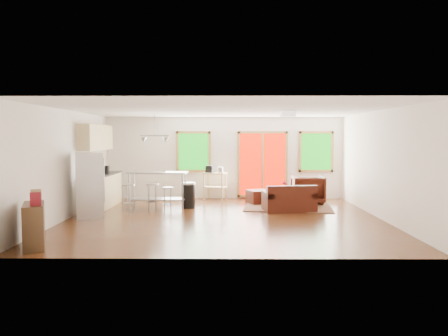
{
  "coord_description": "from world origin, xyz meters",
  "views": [
    {
      "loc": [
        0.09,
        -10.4,
        1.95
      ],
      "look_at": [
        0.0,
        0.3,
        1.2
      ],
      "focal_mm": 35.0,
      "sensor_mm": 36.0,
      "label": 1
    }
  ],
  "objects_px": {
    "rug": "(288,207)",
    "coffee_table": "(295,193)",
    "ottoman": "(259,197)",
    "loveseat": "(289,201)",
    "kitchen_cart": "(214,176)",
    "island": "(158,183)",
    "armchair": "(308,188)",
    "refrigerator": "(91,185)"
  },
  "relations": [
    {
      "from": "loveseat",
      "to": "ottoman",
      "type": "bearing_deg",
      "value": 110.25
    },
    {
      "from": "coffee_table",
      "to": "armchair",
      "type": "relative_size",
      "value": 1.19
    },
    {
      "from": "coffee_table",
      "to": "refrigerator",
      "type": "distance_m",
      "value": 5.52
    },
    {
      "from": "island",
      "to": "armchair",
      "type": "bearing_deg",
      "value": 11.08
    },
    {
      "from": "rug",
      "to": "kitchen_cart",
      "type": "relative_size",
      "value": 2.22
    },
    {
      "from": "armchair",
      "to": "kitchen_cart",
      "type": "bearing_deg",
      "value": -16.98
    },
    {
      "from": "loveseat",
      "to": "kitchen_cart",
      "type": "distance_m",
      "value": 3.0
    },
    {
      "from": "coffee_table",
      "to": "armchair",
      "type": "height_order",
      "value": "armchair"
    },
    {
      "from": "island",
      "to": "kitchen_cart",
      "type": "bearing_deg",
      "value": 48.74
    },
    {
      "from": "kitchen_cart",
      "to": "island",
      "type": "bearing_deg",
      "value": -131.26
    },
    {
      "from": "loveseat",
      "to": "ottoman",
      "type": "xyz_separation_m",
      "value": [
        -0.71,
        1.32,
        -0.08
      ]
    },
    {
      "from": "armchair",
      "to": "refrigerator",
      "type": "height_order",
      "value": "refrigerator"
    },
    {
      "from": "loveseat",
      "to": "coffee_table",
      "type": "relative_size",
      "value": 1.3
    },
    {
      "from": "refrigerator",
      "to": "kitchen_cart",
      "type": "bearing_deg",
      "value": 30.95
    },
    {
      "from": "coffee_table",
      "to": "island",
      "type": "relative_size",
      "value": 0.67
    },
    {
      "from": "rug",
      "to": "armchair",
      "type": "bearing_deg",
      "value": 41.97
    },
    {
      "from": "loveseat",
      "to": "ottoman",
      "type": "relative_size",
      "value": 2.36
    },
    {
      "from": "loveseat",
      "to": "refrigerator",
      "type": "height_order",
      "value": "refrigerator"
    },
    {
      "from": "rug",
      "to": "ottoman",
      "type": "distance_m",
      "value": 1.02
    },
    {
      "from": "armchair",
      "to": "refrigerator",
      "type": "xyz_separation_m",
      "value": [
        -5.68,
        -2.2,
        0.33
      ]
    },
    {
      "from": "armchair",
      "to": "island",
      "type": "relative_size",
      "value": 0.56
    },
    {
      "from": "rug",
      "to": "refrigerator",
      "type": "bearing_deg",
      "value": -162.25
    },
    {
      "from": "loveseat",
      "to": "refrigerator",
      "type": "relative_size",
      "value": 0.9
    },
    {
      "from": "rug",
      "to": "ottoman",
      "type": "xyz_separation_m",
      "value": [
        -0.77,
        0.64,
        0.19
      ]
    },
    {
      "from": "ottoman",
      "to": "kitchen_cart",
      "type": "distance_m",
      "value": 1.66
    },
    {
      "from": "armchair",
      "to": "refrigerator",
      "type": "distance_m",
      "value": 6.1
    },
    {
      "from": "ottoman",
      "to": "loveseat",
      "type": "bearing_deg",
      "value": -61.67
    },
    {
      "from": "rug",
      "to": "kitchen_cart",
      "type": "bearing_deg",
      "value": 144.84
    },
    {
      "from": "armchair",
      "to": "island",
      "type": "xyz_separation_m",
      "value": [
        -4.26,
        -0.84,
        0.24
      ]
    },
    {
      "from": "armchair",
      "to": "coffee_table",
      "type": "bearing_deg",
      "value": 47.52
    },
    {
      "from": "rug",
      "to": "ottoman",
      "type": "bearing_deg",
      "value": 140.08
    },
    {
      "from": "rug",
      "to": "coffee_table",
      "type": "relative_size",
      "value": 2.17
    },
    {
      "from": "ottoman",
      "to": "island",
      "type": "xyz_separation_m",
      "value": [
        -2.84,
        -0.88,
        0.49
      ]
    },
    {
      "from": "rug",
      "to": "kitchen_cart",
      "type": "height_order",
      "value": "kitchen_cart"
    },
    {
      "from": "coffee_table",
      "to": "ottoman",
      "type": "relative_size",
      "value": 1.82
    },
    {
      "from": "ottoman",
      "to": "island",
      "type": "bearing_deg",
      "value": -162.75
    },
    {
      "from": "island",
      "to": "refrigerator",
      "type": "bearing_deg",
      "value": -136.0
    },
    {
      "from": "coffee_table",
      "to": "island",
      "type": "xyz_separation_m",
      "value": [
        -3.82,
        -0.36,
        0.32
      ]
    },
    {
      "from": "loveseat",
      "to": "armchair",
      "type": "xyz_separation_m",
      "value": [
        0.72,
        1.27,
        0.18
      ]
    },
    {
      "from": "rug",
      "to": "loveseat",
      "type": "height_order",
      "value": "loveseat"
    },
    {
      "from": "coffee_table",
      "to": "rug",
      "type": "bearing_deg",
      "value": -150.89
    },
    {
      "from": "loveseat",
      "to": "armchair",
      "type": "height_order",
      "value": "armchair"
    }
  ]
}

